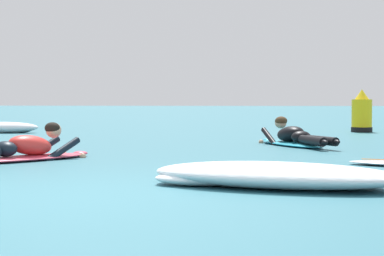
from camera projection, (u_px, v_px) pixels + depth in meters
ground_plane at (178, 136)px, 16.32m from camera, size 120.00×120.00×0.00m
surfer_near at (19, 150)px, 9.90m from camera, size 1.79×2.32×0.54m
surfer_far at (294, 138)px, 12.97m from camera, size 1.38×2.52×0.54m
whitewater_front at (276, 176)px, 6.98m from camera, size 2.54×1.60×0.24m
whitewater_mid_left at (3, 128)px, 17.75m from camera, size 1.69×0.81×0.26m
channel_marker_buoy at (362, 115)px, 18.23m from camera, size 0.51×0.51×1.02m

